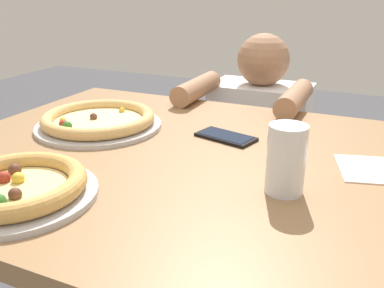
% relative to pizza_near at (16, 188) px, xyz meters
% --- Properties ---
extents(dining_table, '(1.30, 0.93, 0.75)m').
position_rel_pizza_near_xyz_m(dining_table, '(0.24, 0.32, -0.13)').
color(dining_table, '#936D47').
rests_on(dining_table, ground).
extents(pizza_near, '(0.29, 0.29, 0.05)m').
position_rel_pizza_near_xyz_m(pizza_near, '(0.00, 0.00, 0.00)').
color(pizza_near, '#B7B7BC').
rests_on(pizza_near, dining_table).
extents(pizza_far, '(0.34, 0.34, 0.04)m').
position_rel_pizza_near_xyz_m(pizza_far, '(-0.11, 0.40, -0.00)').
color(pizza_far, '#B7B7BC').
rests_on(pizza_far, dining_table).
extents(water_cup_clear, '(0.07, 0.07, 0.13)m').
position_rel_pizza_near_xyz_m(water_cup_clear, '(0.44, 0.23, 0.05)').
color(water_cup_clear, silver).
rests_on(water_cup_clear, dining_table).
extents(paper_napkin, '(0.19, 0.18, 0.00)m').
position_rel_pizza_near_xyz_m(paper_napkin, '(0.60, 0.41, -0.02)').
color(paper_napkin, white).
rests_on(paper_napkin, dining_table).
extents(cell_phone, '(0.16, 0.11, 0.01)m').
position_rel_pizza_near_xyz_m(cell_phone, '(0.24, 0.46, -0.02)').
color(cell_phone, black).
rests_on(cell_phone, dining_table).
extents(diner_seated, '(0.40, 0.52, 0.95)m').
position_rel_pizza_near_xyz_m(diner_seated, '(0.18, 1.02, -0.33)').
color(diner_seated, '#333847').
rests_on(diner_seated, ground).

